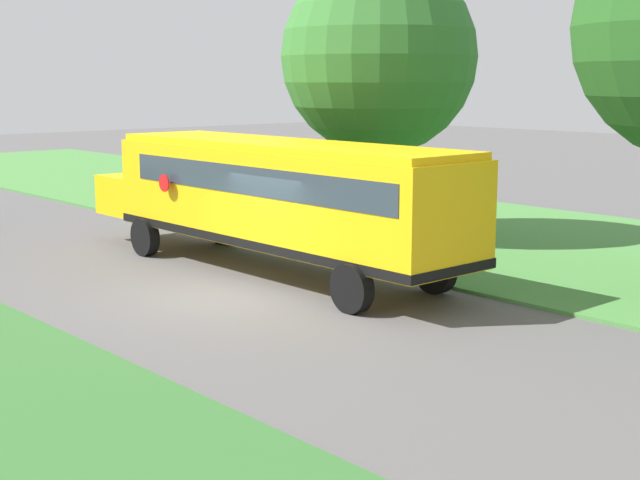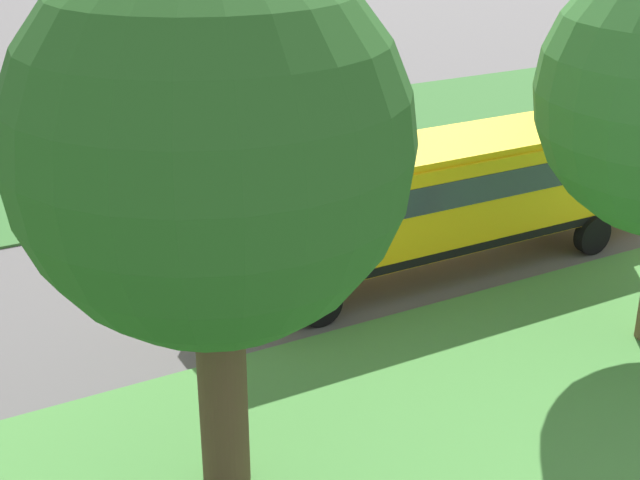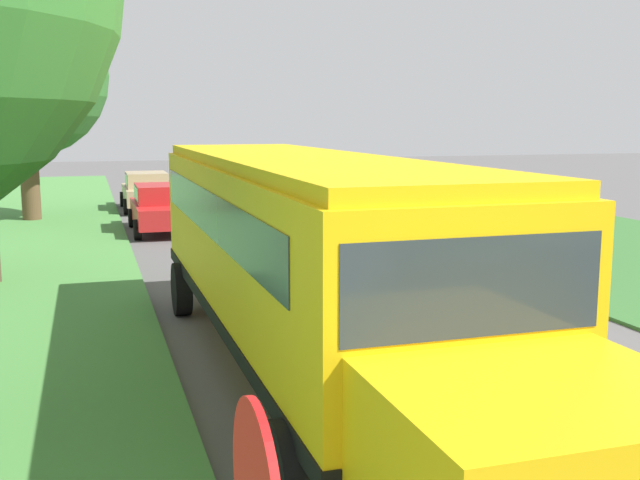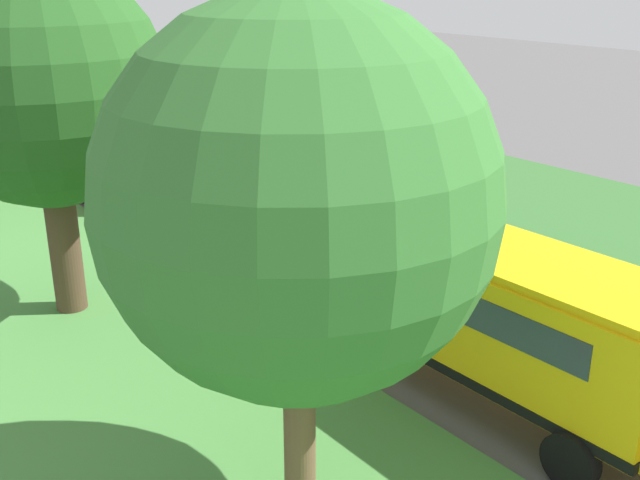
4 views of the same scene
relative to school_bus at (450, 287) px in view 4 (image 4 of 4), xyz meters
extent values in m
plane|color=#565454|center=(2.24, 1.21, -1.92)|extent=(120.00, 120.00, 0.00)
cube|color=yellow|center=(0.00, 0.29, -0.02)|extent=(2.50, 10.50, 2.20)
cube|color=yellow|center=(0.00, 0.29, 1.16)|extent=(2.35, 10.29, 0.16)
cube|color=black|center=(0.00, 0.29, -1.00)|extent=(2.54, 10.54, 0.20)
cube|color=#2D3842|center=(0.00, 0.59, 0.44)|extent=(2.53, 9.24, 0.64)
cylinder|color=red|center=(1.43, -2.60, 0.13)|extent=(0.03, 0.44, 0.44)
cylinder|color=black|center=(-1.25, -3.91, -1.42)|extent=(0.30, 1.00, 1.00)
cylinder|color=black|center=(1.25, 3.96, -1.42)|extent=(0.30, 1.00, 1.00)
cylinder|color=black|center=(-1.25, 3.96, -1.42)|extent=(0.30, 1.00, 1.00)
cube|color=#B21E1E|center=(-0.56, 14.98, -1.28)|extent=(1.80, 4.40, 0.64)
cube|color=#B21E1E|center=(-0.56, 15.13, -0.66)|extent=(1.60, 2.20, 0.60)
cube|color=#2D3842|center=(-0.56, 15.13, -0.64)|extent=(1.62, 2.02, 0.45)
cylinder|color=black|center=(0.34, 13.48, -1.60)|extent=(0.22, 0.64, 0.64)
cylinder|color=black|center=(-1.46, 13.48, -1.60)|extent=(0.22, 0.64, 0.64)
cylinder|color=black|center=(0.34, 16.47, -1.60)|extent=(0.22, 0.64, 0.64)
cylinder|color=black|center=(-1.46, 16.47, -1.60)|extent=(0.22, 0.64, 0.64)
cube|color=tan|center=(-0.56, 21.53, -1.28)|extent=(1.80, 4.40, 0.64)
cube|color=tan|center=(-0.56, 21.38, -0.66)|extent=(1.60, 2.20, 0.60)
cube|color=#2D3842|center=(-0.56, 21.38, -0.64)|extent=(1.62, 2.02, 0.45)
cylinder|color=black|center=(-1.46, 23.02, -1.60)|extent=(0.22, 0.64, 0.64)
cylinder|color=black|center=(0.34, 23.02, -1.60)|extent=(0.22, 0.64, 0.64)
cylinder|color=black|center=(-1.46, 20.03, -1.60)|extent=(0.22, 0.64, 0.64)
cylinder|color=black|center=(0.34, 20.03, -1.60)|extent=(0.22, 0.64, 0.64)
cylinder|color=brown|center=(-5.14, -1.65, -0.36)|extent=(0.49, 0.49, 3.14)
sphere|color=#33702D|center=(-5.14, -1.65, 3.30)|extent=(5.57, 5.57, 5.57)
sphere|color=#33702D|center=(-5.48, -1.46, 3.03)|extent=(4.13, 4.13, 4.13)
cylinder|color=#4C3826|center=(-5.19, 7.82, -0.15)|extent=(0.75, 0.75, 3.54)
sphere|color=#23561E|center=(-5.19, 7.82, 3.73)|extent=(5.64, 5.64, 5.64)
sphere|color=#23561E|center=(-4.74, 8.05, 3.59)|extent=(3.47, 3.47, 3.47)
camera|label=1|loc=(13.14, 16.37, 2.63)|focal=50.00mm
camera|label=2|loc=(-16.07, 12.13, 7.25)|focal=50.00mm
camera|label=3|loc=(-2.85, -10.03, 1.72)|focal=42.00mm
camera|label=4|loc=(-10.90, -9.42, 6.27)|focal=42.00mm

